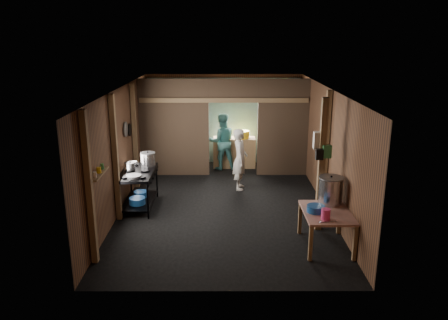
{
  "coord_description": "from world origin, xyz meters",
  "views": [
    {
      "loc": [
        -0.01,
        -9.29,
        3.72
      ],
      "look_at": [
        0.0,
        -0.2,
        1.1
      ],
      "focal_mm": 35.29,
      "sensor_mm": 36.0,
      "label": 1
    }
  ],
  "objects_px": {
    "stove_pot_large": "(148,160)",
    "yellow_tub": "(243,134)",
    "cook": "(240,159)",
    "prep_table": "(326,229)",
    "gas_range": "(139,189)",
    "stock_pot": "(331,191)",
    "pink_bucket": "(326,214)"
  },
  "relations": [
    {
      "from": "prep_table",
      "to": "stock_pot",
      "type": "xyz_separation_m",
      "value": [
        0.14,
        0.4,
        0.58
      ]
    },
    {
      "from": "prep_table",
      "to": "stove_pot_large",
      "type": "distance_m",
      "value": 4.25
    },
    {
      "from": "stove_pot_large",
      "to": "yellow_tub",
      "type": "relative_size",
      "value": 0.91
    },
    {
      "from": "prep_table",
      "to": "cook",
      "type": "xyz_separation_m",
      "value": [
        -1.44,
        3.1,
        0.42
      ]
    },
    {
      "from": "stock_pot",
      "to": "cook",
      "type": "height_order",
      "value": "cook"
    },
    {
      "from": "pink_bucket",
      "to": "yellow_tub",
      "type": "bearing_deg",
      "value": 102.49
    },
    {
      "from": "gas_range",
      "to": "stove_pot_large",
      "type": "distance_m",
      "value": 0.71
    },
    {
      "from": "stock_pot",
      "to": "pink_bucket",
      "type": "relative_size",
      "value": 2.86
    },
    {
      "from": "prep_table",
      "to": "cook",
      "type": "bearing_deg",
      "value": 114.83
    },
    {
      "from": "gas_range",
      "to": "stock_pot",
      "type": "bearing_deg",
      "value": -20.89
    },
    {
      "from": "stove_pot_large",
      "to": "stock_pot",
      "type": "distance_m",
      "value": 4.13
    },
    {
      "from": "prep_table",
      "to": "yellow_tub",
      "type": "bearing_deg",
      "value": 104.45
    },
    {
      "from": "stove_pot_large",
      "to": "pink_bucket",
      "type": "relative_size",
      "value": 1.81
    },
    {
      "from": "yellow_tub",
      "to": "cook",
      "type": "bearing_deg",
      "value": -94.49
    },
    {
      "from": "prep_table",
      "to": "yellow_tub",
      "type": "xyz_separation_m",
      "value": [
        -1.29,
        4.99,
        0.62
      ]
    },
    {
      "from": "gas_range",
      "to": "pink_bucket",
      "type": "xyz_separation_m",
      "value": [
        3.6,
        -2.21,
        0.35
      ]
    },
    {
      "from": "prep_table",
      "to": "pink_bucket",
      "type": "relative_size",
      "value": 6.13
    },
    {
      "from": "gas_range",
      "to": "pink_bucket",
      "type": "height_order",
      "value": "pink_bucket"
    },
    {
      "from": "gas_range",
      "to": "yellow_tub",
      "type": "height_order",
      "value": "yellow_tub"
    },
    {
      "from": "yellow_tub",
      "to": "gas_range",
      "type": "bearing_deg",
      "value": -127.83
    },
    {
      "from": "stock_pot",
      "to": "yellow_tub",
      "type": "bearing_deg",
      "value": 107.27
    },
    {
      "from": "gas_range",
      "to": "cook",
      "type": "height_order",
      "value": "cook"
    },
    {
      "from": "stock_pot",
      "to": "cook",
      "type": "bearing_deg",
      "value": 120.26
    },
    {
      "from": "gas_range",
      "to": "pink_bucket",
      "type": "relative_size",
      "value": 7.6
    },
    {
      "from": "prep_table",
      "to": "gas_range",
      "type": "bearing_deg",
      "value": 153.24
    },
    {
      "from": "gas_range",
      "to": "stove_pot_large",
      "type": "relative_size",
      "value": 4.19
    },
    {
      "from": "pink_bucket",
      "to": "yellow_tub",
      "type": "distance_m",
      "value": 5.46
    },
    {
      "from": "cook",
      "to": "prep_table",
      "type": "bearing_deg",
      "value": -152.49
    },
    {
      "from": "prep_table",
      "to": "cook",
      "type": "height_order",
      "value": "cook"
    },
    {
      "from": "prep_table",
      "to": "pink_bucket",
      "type": "height_order",
      "value": "pink_bucket"
    },
    {
      "from": "gas_range",
      "to": "stock_pot",
      "type": "distance_m",
      "value": 4.15
    },
    {
      "from": "yellow_tub",
      "to": "cook",
      "type": "relative_size",
      "value": 0.25
    }
  ]
}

